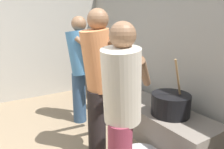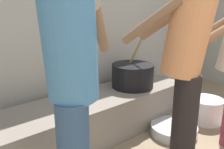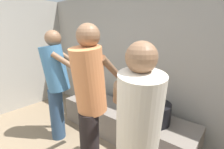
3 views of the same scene
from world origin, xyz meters
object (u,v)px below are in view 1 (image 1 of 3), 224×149
object	(u,v)px
cooking_pot_main	(171,104)
cook_in_cream_shirt	(122,106)
cook_in_blue_shirt	(80,64)
cook_in_orange_shirt	(98,77)

from	to	relation	value
cooking_pot_main	cook_in_cream_shirt	world-z (taller)	cook_in_cream_shirt
cooking_pot_main	cook_in_blue_shirt	world-z (taller)	cook_in_blue_shirt
cooking_pot_main	cook_in_blue_shirt	bearing A→B (deg)	-150.73
cook_in_cream_shirt	cook_in_orange_shirt	xyz separation A→B (m)	(-0.63, 0.13, 0.08)
cook_in_blue_shirt	cook_in_cream_shirt	size ratio (longest dim) A/B	1.06
cook_in_blue_shirt	cooking_pot_main	bearing A→B (deg)	29.27
cooking_pot_main	cook_in_cream_shirt	distance (m)	1.07
cook_in_blue_shirt	cook_in_cream_shirt	world-z (taller)	cook_in_blue_shirt
cook_in_cream_shirt	cook_in_orange_shirt	distance (m)	0.65
cook_in_blue_shirt	cook_in_orange_shirt	size ratio (longest dim) A/B	0.97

